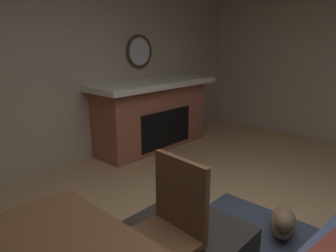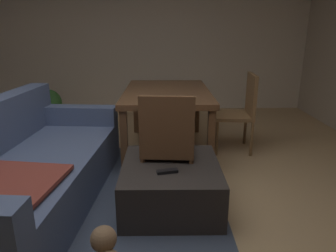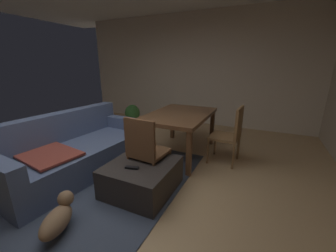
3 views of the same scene
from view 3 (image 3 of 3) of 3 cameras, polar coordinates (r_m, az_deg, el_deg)
name	(u,v)px [view 3 (image 3 of 3)]	position (r m, az deg, el deg)	size (l,w,h in m)	color
floor	(96,195)	(2.82, -19.40, -17.63)	(9.01, 9.01, 0.00)	tan
wall_right_window_side	(195,70)	(5.62, 7.43, 15.15)	(0.12, 6.40, 2.80)	beige
area_rug	(108,179)	(3.08, -16.32, -14.10)	(2.60, 2.00, 0.01)	#3D475B
couch	(74,152)	(3.37, -24.61, -6.52)	(2.20, 1.11, 0.85)	#4C5B7F
ottoman_coffee_table	(142,177)	(2.68, -7.24, -13.89)	(0.84, 0.78, 0.38)	#2D2826
tv_remote	(132,168)	(2.48, -10.01, -11.34)	(0.05, 0.16, 0.02)	black
dining_table	(179,118)	(3.56, 3.16, 2.33)	(1.49, 0.98, 0.74)	brown
dining_chair_west	(145,148)	(2.65, -6.38, -6.15)	(0.47, 0.47, 0.93)	brown
dining_chair_south	(231,132)	(3.38, 17.07, -1.64)	(0.47, 0.47, 0.93)	brown
potted_plant	(132,113)	(5.59, -9.87, 3.46)	(0.39, 0.39, 0.52)	#474C51
small_dog	(58,217)	(2.35, -28.25, -21.47)	(0.49, 0.35, 0.29)	#8C6B4C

